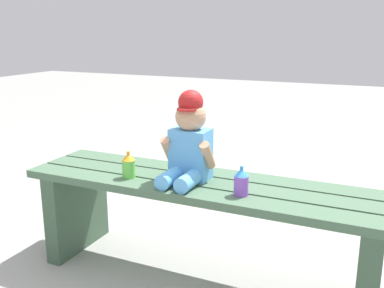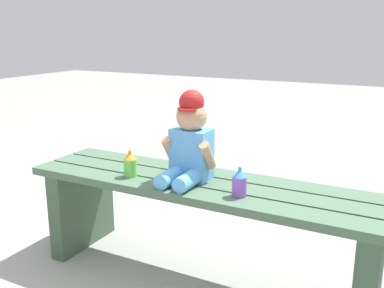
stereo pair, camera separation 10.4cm
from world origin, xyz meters
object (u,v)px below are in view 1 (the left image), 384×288
object	(u,v)px
park_bench	(203,213)
child_figure	(189,142)
sippy_cup_left	(129,165)
sippy_cup_right	(241,182)

from	to	relation	value
park_bench	child_figure	xyz separation A→B (m)	(-0.07, -0.01, 0.33)
park_bench	child_figure	world-z (taller)	child_figure
child_figure	sippy_cup_left	xyz separation A→B (m)	(-0.26, -0.09, -0.12)
sippy_cup_right	child_figure	bearing A→B (deg)	162.45
sippy_cup_left	sippy_cup_right	bearing A→B (deg)	0.00
park_bench	sippy_cup_right	xyz separation A→B (m)	(0.21, -0.09, 0.21)
park_bench	sippy_cup_left	bearing A→B (deg)	-164.16
child_figure	sippy_cup_left	bearing A→B (deg)	-161.81
sippy_cup_right	sippy_cup_left	bearing A→B (deg)	180.00
sippy_cup_left	park_bench	bearing A→B (deg)	15.84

